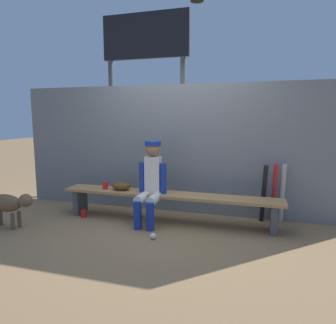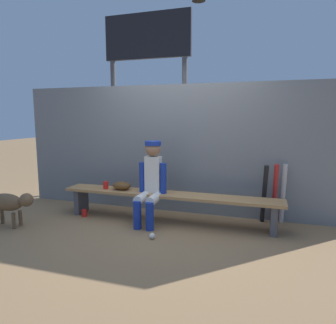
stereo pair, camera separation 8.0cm
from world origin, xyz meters
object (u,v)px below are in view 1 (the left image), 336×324
bat_aluminum_black (264,194)px  cup_on_ground (84,214)px  bat_aluminum_silver (282,193)px  dog (9,204)px  dugout_bench (168,199)px  bat_aluminum_red (274,194)px  scoreboard (148,61)px  baseball (153,236)px  cup_on_bench (105,185)px  player_seated (151,180)px  baseball_glove (121,186)px

bat_aluminum_black → cup_on_ground: bat_aluminum_black is taller
bat_aluminum_silver → dog: (-3.57, -1.27, -0.09)m
dugout_bench → dog: size_ratio=3.76×
bat_aluminum_red → scoreboard: bearing=151.1°
bat_aluminum_black → dog: 3.52m
cup_on_ground → scoreboard: size_ratio=0.03×
baseball → scoreboard: scoreboard is taller
bat_aluminum_black → cup_on_bench: size_ratio=7.81×
player_seated → cup_on_ground: size_ratio=10.59×
dugout_bench → cup_on_bench: 0.99m
player_seated → bat_aluminum_red: 1.74m
dog → player_seated: bearing=22.1°
player_seated → bat_aluminum_red: bearing=16.0°
dugout_bench → baseball: bearing=-89.6°
bat_aluminum_black → baseball_glove: bearing=-170.3°
bat_aluminum_red → cup_on_bench: bat_aluminum_red is taller
baseball_glove → baseball: baseball_glove is taller
baseball → scoreboard: 3.53m
cup_on_bench → scoreboard: scoreboard is taller
bat_aluminum_red → bat_aluminum_silver: bat_aluminum_red is taller
cup_on_bench → baseball_glove: bearing=4.6°
bat_aluminum_red → bat_aluminum_silver: bearing=32.4°
baseball_glove → cup_on_ground: baseball_glove is taller
bat_aluminum_red → baseball: (-1.44, -1.02, -0.40)m
scoreboard → dugout_bench: bearing=-61.8°
bat_aluminum_silver → baseball: bat_aluminum_silver is taller
dugout_bench → cup_on_ground: size_ratio=28.80×
player_seated → baseball: size_ratio=15.75×
dugout_bench → bat_aluminum_red: size_ratio=3.62×
dugout_bench → cup_on_ground: dugout_bench is taller
bat_aluminum_red → scoreboard: 3.41m
baseball_glove → baseball: 1.07m
bat_aluminum_silver → cup_on_bench: size_ratio=7.77×
bat_aluminum_black → bat_aluminum_silver: 0.27m
cup_on_bench → scoreboard: size_ratio=0.03×
baseball → scoreboard: bearing=111.2°
dugout_bench → baseball: size_ratio=42.81×
player_seated → dog: player_seated is taller
baseball_glove → cup_on_ground: size_ratio=2.55×
player_seated → bat_aluminum_black: player_seated is taller
player_seated → baseball_glove: (-0.50, 0.11, -0.14)m
player_seated → cup_on_ground: player_seated is taller
bat_aluminum_black → scoreboard: 3.33m
scoreboard → cup_on_bench: bearing=-93.0°
player_seated → cup_on_bench: size_ratio=10.59×
bat_aluminum_silver → cup_on_ground: size_ratio=7.77×
player_seated → scoreboard: size_ratio=0.32×
bat_aluminum_black → cup_on_bench: (-2.29, -0.37, 0.05)m
player_seated → bat_aluminum_black: bearing=16.4°
baseball → dog: size_ratio=0.09×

